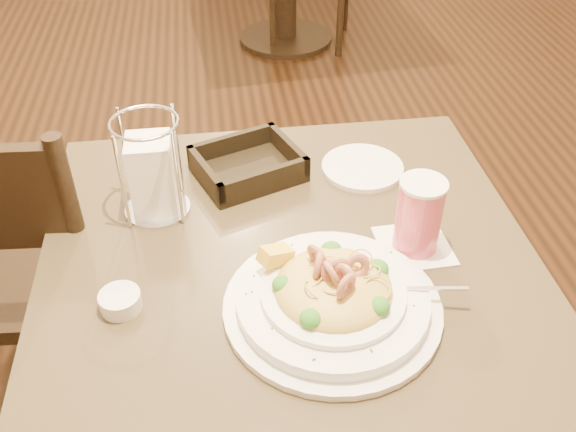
{
  "coord_description": "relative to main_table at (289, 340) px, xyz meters",
  "views": [
    {
      "loc": [
        -0.12,
        -0.85,
        1.51
      ],
      "look_at": [
        0.0,
        0.02,
        0.81
      ],
      "focal_mm": 40.0,
      "sensor_mm": 36.0,
      "label": 1
    }
  ],
  "objects": [
    {
      "name": "pasta_bowl",
      "position": [
        0.05,
        -0.14,
        0.26
      ],
      "size": [
        0.4,
        0.36,
        0.12
      ],
      "rotation": [
        0.0,
        0.0,
        -0.35
      ],
      "color": "white",
      "rests_on": "main_table"
    },
    {
      "name": "main_table",
      "position": [
        0.0,
        0.0,
        0.0
      ],
      "size": [
        0.9,
        0.9,
        0.73
      ],
      "color": "black",
      "rests_on": "ground"
    },
    {
      "name": "butter_ramekin",
      "position": [
        -0.29,
        -0.09,
        0.24
      ],
      "size": [
        0.07,
        0.07,
        0.03
      ],
      "primitive_type": "cylinder",
      "rotation": [
        0.0,
        0.0,
        0.04
      ],
      "color": "white",
      "rests_on": "main_table"
    },
    {
      "name": "napkin_caddy",
      "position": [
        -0.24,
        0.17,
        0.32
      ],
      "size": [
        0.13,
        0.13,
        0.2
      ],
      "rotation": [
        0.0,
        0.0,
        0.12
      ],
      "color": "silver",
      "rests_on": "main_table"
    },
    {
      "name": "drink_glass",
      "position": [
        0.23,
        -0.0,
        0.3
      ],
      "size": [
        0.13,
        0.13,
        0.15
      ],
      "rotation": [
        0.0,
        0.0,
        0.04
      ],
      "color": "white",
      "rests_on": "main_table"
    },
    {
      "name": "side_plate",
      "position": [
        0.19,
        0.25,
        0.23
      ],
      "size": [
        0.18,
        0.18,
        0.01
      ],
      "primitive_type": "cylinder",
      "rotation": [
        0.0,
        0.0,
        0.01
      ],
      "color": "white",
      "rests_on": "main_table"
    },
    {
      "name": "dining_chair_near",
      "position": [
        -0.57,
        0.28,
        0.0
      ],
      "size": [
        0.45,
        0.45,
        0.93
      ],
      "rotation": [
        0.0,
        0.0,
        3.07
      ],
      "color": "black",
      "rests_on": "ground"
    },
    {
      "name": "bread_basket",
      "position": [
        -0.05,
        0.27,
        0.25
      ],
      "size": [
        0.25,
        0.23,
        0.06
      ],
      "rotation": [
        0.0,
        0.0,
        0.37
      ],
      "color": "black",
      "rests_on": "main_table"
    }
  ]
}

